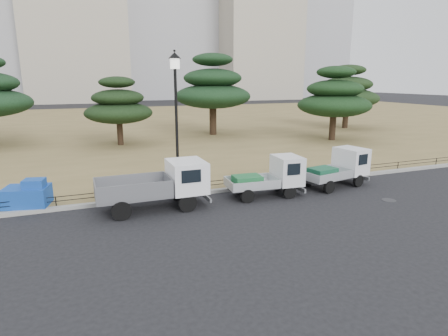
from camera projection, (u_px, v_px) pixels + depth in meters
name	position (u px, v px, depth m)	size (l,w,h in m)	color
ground	(242.00, 210.00, 15.14)	(220.00, 220.00, 0.00)	black
lawn	(134.00, 125.00, 42.88)	(120.00, 56.00, 0.15)	olive
curb	(219.00, 191.00, 17.48)	(120.00, 0.25, 0.16)	gray
truck_large	(159.00, 184.00, 15.06)	(4.37, 1.78, 1.90)	black
truck_kei_front	(270.00, 177.00, 16.78)	(3.46, 1.67, 1.78)	black
truck_kei_rear	(339.00, 168.00, 18.38)	(3.68, 2.09, 1.81)	black
street_lamp	(176.00, 100.00, 16.12)	(0.55, 0.55, 6.11)	black
pipe_fence	(218.00, 182.00, 17.53)	(38.00, 0.04, 0.40)	black
tarp_pile	(28.00, 195.00, 15.10)	(1.90, 1.56, 1.11)	#174BB5
manhole	(389.00, 200.00, 16.34)	(0.60, 0.60, 0.01)	#2D2D30
pine_center_left	(118.00, 106.00, 28.63)	(5.14, 5.14, 5.23)	black
pine_center_right	(213.00, 88.00, 33.88)	(6.89, 6.89, 7.31)	black
pine_east_near	(334.00, 98.00, 30.95)	(6.02, 6.02, 6.09)	black
pine_east_far	(347.00, 92.00, 38.76)	(6.45, 6.45, 6.48)	black
tower_east	(256.00, 6.00, 98.07)	(20.00, 18.00, 48.00)	#AAA08C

